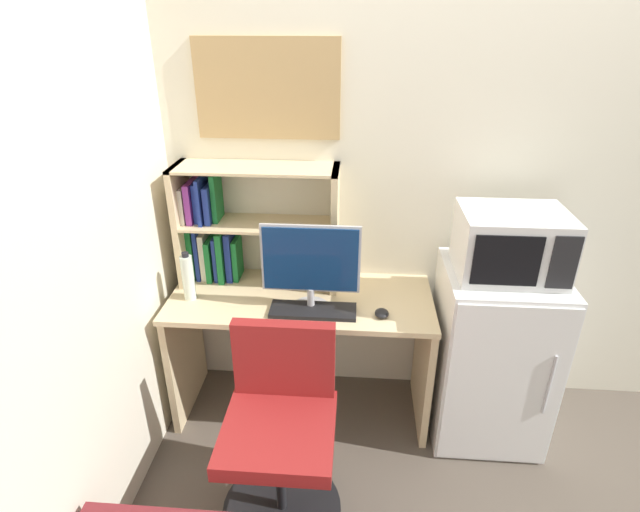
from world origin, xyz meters
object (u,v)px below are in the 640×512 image
at_px(desk_chair, 281,439).
at_px(computer_mouse, 382,313).
at_px(monitor, 311,264).
at_px(water_bottle, 188,277).
at_px(microwave, 511,243).
at_px(keyboard, 313,311).
at_px(hutch_bookshelf, 235,225).
at_px(mini_fridge, 491,354).
at_px(wall_corkboard, 267,89).

bearing_deg(desk_chair, computer_mouse, 47.62).
bearing_deg(monitor, computer_mouse, -7.95).
height_order(water_bottle, microwave, microwave).
distance_m(keyboard, water_bottle, 0.65).
relative_size(hutch_bookshelf, mini_fridge, 0.88).
height_order(hutch_bookshelf, microwave, hutch_bookshelf).
distance_m(hutch_bookshelf, mini_fridge, 1.48).
xyz_separation_m(keyboard, mini_fridge, (0.91, 0.09, -0.28)).
bearing_deg(hutch_bookshelf, microwave, -8.97).
bearing_deg(keyboard, microwave, 6.13).
distance_m(hutch_bookshelf, monitor, 0.51).
height_order(computer_mouse, desk_chair, desk_chair).
xyz_separation_m(water_bottle, mini_fridge, (1.54, 0.01, -0.39)).
bearing_deg(microwave, monitor, -176.33).
bearing_deg(microwave, computer_mouse, -169.45).
relative_size(mini_fridge, desk_chair, 1.07).
xyz_separation_m(monitor, microwave, (0.92, 0.06, 0.11)).
xyz_separation_m(computer_mouse, microwave, (0.58, 0.11, 0.34)).
bearing_deg(computer_mouse, hutch_bookshelf, 157.41).
distance_m(desk_chair, wall_corkboard, 1.61).
distance_m(water_bottle, mini_fridge, 1.59).
distance_m(hutch_bookshelf, keyboard, 0.62).
relative_size(computer_mouse, desk_chair, 0.09).
distance_m(monitor, wall_corkboard, 0.86).
bearing_deg(microwave, desk_chair, -150.14).
bearing_deg(desk_chair, mini_fridge, 29.74).
relative_size(water_bottle, desk_chair, 0.29).
height_order(computer_mouse, mini_fridge, mini_fridge).
relative_size(monitor, mini_fridge, 0.50).
height_order(water_bottle, mini_fridge, water_bottle).
xyz_separation_m(hutch_bookshelf, desk_chair, (0.34, -0.79, -0.66)).
distance_m(monitor, microwave, 0.93).
bearing_deg(mini_fridge, wall_corkboard, 164.58).
height_order(monitor, wall_corkboard, wall_corkboard).
xyz_separation_m(desk_chair, wall_corkboard, (-0.15, 0.89, 1.33)).
height_order(computer_mouse, water_bottle, water_bottle).
xyz_separation_m(monitor, wall_corkboard, (-0.24, 0.38, 0.74)).
bearing_deg(monitor, wall_corkboard, 122.29).
bearing_deg(water_bottle, keyboard, -7.43).
relative_size(computer_mouse, wall_corkboard, 0.12).
xyz_separation_m(computer_mouse, desk_chair, (-0.43, -0.47, -0.36)).
relative_size(computer_mouse, mini_fridge, 0.09).
bearing_deg(keyboard, water_bottle, 172.57).
xyz_separation_m(water_bottle, wall_corkboard, (0.38, 0.33, 0.86)).
bearing_deg(water_bottle, wall_corkboard, 40.84).
xyz_separation_m(water_bottle, desk_chair, (0.54, -0.56, -0.47)).
bearing_deg(hutch_bookshelf, monitor, -32.71).
bearing_deg(keyboard, monitor, 109.76).
relative_size(hutch_bookshelf, water_bottle, 3.20).
bearing_deg(keyboard, wall_corkboard, 121.24).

